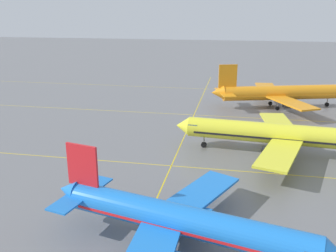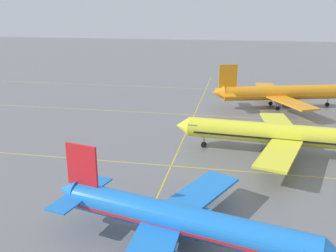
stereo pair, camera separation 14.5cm
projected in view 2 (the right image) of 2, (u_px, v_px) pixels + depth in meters
name	position (u px, v px, depth m)	size (l,w,h in m)	color
airliner_front_gate	(180.00, 220.00, 40.98)	(33.51, 28.50, 10.51)	blue
airliner_second_row	(277.00, 134.00, 67.83)	(37.73, 32.43, 11.72)	yellow
airliner_third_row	(280.00, 93.00, 100.35)	(37.99, 32.40, 12.01)	orange
taxiway_markings	(185.00, 135.00, 79.27)	(153.69, 143.82, 0.01)	yellow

